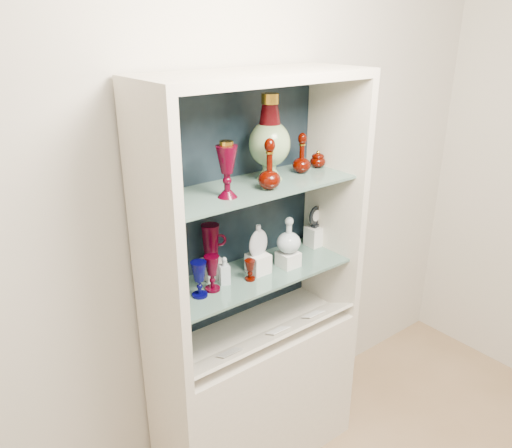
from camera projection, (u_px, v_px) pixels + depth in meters
wall_back at (227, 190)px, 2.29m from camera, size 3.50×0.02×2.80m
cabinet_base at (256, 394)px, 2.51m from camera, size 1.00×0.40×0.75m
cabinet_back_panel at (231, 207)px, 2.30m from camera, size 0.98×0.02×1.15m
cabinet_side_left at (156, 247)px, 1.89m from camera, size 0.04×0.40×1.15m
cabinet_side_right at (334, 197)px, 2.43m from camera, size 0.04×0.40×1.15m
cabinet_top_cap at (256, 76)px, 1.94m from camera, size 1.00×0.40×0.04m
shelf_lower at (253, 275)px, 2.28m from camera, size 0.92×0.34×0.01m
shelf_upper at (253, 187)px, 2.12m from camera, size 0.92×0.34×0.01m
label_ledge at (271, 336)px, 2.28m from camera, size 0.92×0.17×0.09m
label_card_0 at (313, 314)px, 2.43m from camera, size 0.10×0.06×0.03m
label_card_1 at (278, 330)px, 2.30m from camera, size 0.10×0.06×0.03m
label_card_2 at (230, 352)px, 2.15m from camera, size 0.10×0.06×0.03m
label_card_3 at (229, 352)px, 2.15m from camera, size 0.10×0.06×0.03m
pedestal_lamp_left at (160, 177)px, 1.81m from camera, size 0.11×0.11×0.25m
pedestal_lamp_right at (227, 170)px, 1.94m from camera, size 0.10×0.10×0.22m
enamel_urn at (270, 138)px, 2.14m from camera, size 0.22×0.22×0.37m
ruby_decanter_a at (270, 161)px, 2.03m from camera, size 0.12×0.12×0.24m
ruby_decanter_b at (302, 152)px, 2.27m from camera, size 0.11×0.11×0.20m
lidded_bowl at (318, 159)px, 2.37m from camera, size 0.10×0.10×0.08m
cobalt_goblet at (199, 279)px, 2.06m from camera, size 0.08×0.08×0.16m
ruby_goblet_tall at (212, 273)px, 2.11m from camera, size 0.08×0.08×0.16m
ruby_goblet_small at (250, 270)px, 2.20m from camera, size 0.06×0.06×0.10m
riser_ruby_pitcher at (212, 268)px, 2.24m from camera, size 0.10×0.10×0.08m
ruby_pitcher at (211, 243)px, 2.19m from camera, size 0.15×0.13×0.17m
clear_square_bottle at (224, 270)px, 2.17m from camera, size 0.06×0.06×0.13m
riser_flat_flask at (258, 263)px, 2.27m from camera, size 0.09×0.09×0.09m
flat_flask at (258, 239)px, 2.23m from camera, size 0.11×0.05×0.15m
riser_clear_round_decanter at (288, 259)px, 2.34m from camera, size 0.09×0.09×0.07m
clear_round_decanter at (289, 236)px, 2.29m from camera, size 0.14×0.14×0.17m
riser_cameo_medallion at (314, 236)px, 2.55m from camera, size 0.08×0.08×0.10m
cameo_medallion at (315, 216)px, 2.51m from camera, size 0.10×0.05×0.12m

